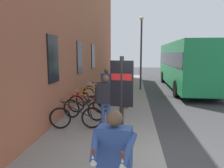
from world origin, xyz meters
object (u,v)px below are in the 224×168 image
at_px(bicycle_beside_lamp, 84,109).
at_px(tourist_with_hotdogs, 114,155).
at_px(bicycle_nearest_sign, 99,91).
at_px(bicycle_end_of_row, 93,99).
at_px(bicycle_leaning_wall, 98,95).
at_px(transit_info_sign, 122,90).
at_px(street_lamp, 141,47).
at_px(bicycle_far_end, 89,104).
at_px(pedestrian_by_facade, 126,86).
at_px(bicycle_mid_rack, 77,117).
at_px(city_bus, 186,63).
at_px(pedestrian_near_bus, 106,82).
at_px(pedestrian_crossing_street, 105,96).

height_order(bicycle_beside_lamp, tourist_with_hotdogs, tourist_with_hotdogs).
bearing_deg(bicycle_nearest_sign, bicycle_end_of_row, -179.69).
bearing_deg(bicycle_leaning_wall, transit_info_sign, -164.38).
xyz_separation_m(transit_info_sign, street_lamp, (9.70, -0.74, 1.34)).
bearing_deg(bicycle_nearest_sign, street_lamp, -36.62).
bearing_deg(bicycle_beside_lamp, bicycle_far_end, 0.75).
bearing_deg(pedestrian_by_facade, bicycle_nearest_sign, 36.65).
xyz_separation_m(bicycle_mid_rack, bicycle_nearest_sign, (4.91, 0.04, -0.00)).
xyz_separation_m(bicycle_mid_rack, bicycle_beside_lamp, (1.02, 0.00, -0.00)).
bearing_deg(city_bus, bicycle_beside_lamp, 146.60).
bearing_deg(bicycle_far_end, tourist_with_hotdogs, -164.24).
distance_m(bicycle_leaning_wall, tourist_with_hotdogs, 7.93).
distance_m(bicycle_mid_rack, city_bus, 11.16).
bearing_deg(tourist_with_hotdogs, bicycle_leaning_wall, 11.52).
bearing_deg(pedestrian_by_facade, bicycle_far_end, 121.23).
height_order(pedestrian_near_bus, pedestrian_crossing_street, pedestrian_crossing_street).
bearing_deg(pedestrian_near_bus, pedestrian_by_facade, -129.51).
bearing_deg(bicycle_nearest_sign, tourist_with_hotdogs, -169.32).
bearing_deg(street_lamp, city_bus, -66.16).
bearing_deg(bicycle_nearest_sign, bicycle_beside_lamp, -179.46).
xyz_separation_m(bicycle_beside_lamp, street_lamp, (7.06, -2.32, 2.55)).
distance_m(bicycle_leaning_wall, pedestrian_near_bus, 0.88).
xyz_separation_m(bicycle_mid_rack, tourist_with_hotdogs, (-3.82, -1.61, 0.65)).
height_order(bicycle_far_end, pedestrian_crossing_street, pedestrian_crossing_street).
xyz_separation_m(bicycle_beside_lamp, bicycle_far_end, (0.91, 0.01, 0.00)).
bearing_deg(bicycle_nearest_sign, bicycle_leaning_wall, -176.11).
xyz_separation_m(bicycle_nearest_sign, pedestrian_near_bus, (-1.26, -0.56, 0.68)).
bearing_deg(bicycle_beside_lamp, pedestrian_crossing_street, -135.44).
xyz_separation_m(bicycle_end_of_row, pedestrian_near_bus, (0.73, -0.55, 0.68)).
bearing_deg(pedestrian_crossing_street, pedestrian_near_bus, 6.98).
distance_m(bicycle_end_of_row, pedestrian_by_facade, 1.65).
height_order(bicycle_end_of_row, transit_info_sign, transit_info_sign).
distance_m(bicycle_leaning_wall, city_bus, 8.05).
relative_size(bicycle_far_end, city_bus, 0.17).
bearing_deg(pedestrian_crossing_street, bicycle_beside_lamp, 44.56).
xyz_separation_m(bicycle_end_of_row, city_bus, (6.61, -5.64, 1.41)).
relative_size(bicycle_leaning_wall, pedestrian_near_bus, 0.97).
relative_size(bicycle_mid_rack, street_lamp, 0.36).
relative_size(transit_info_sign, pedestrian_crossing_street, 1.34).
xyz_separation_m(bicycle_beside_lamp, pedestrian_by_facade, (1.83, -1.50, 0.62)).
xyz_separation_m(pedestrian_near_bus, pedestrian_crossing_street, (-3.61, -0.44, 0.03)).
xyz_separation_m(pedestrian_by_facade, street_lamp, (5.24, -0.82, 1.93)).
bearing_deg(bicycle_far_end, pedestrian_crossing_street, -152.67).
xyz_separation_m(transit_info_sign, pedestrian_by_facade, (4.46, 0.08, -0.59)).
xyz_separation_m(bicycle_end_of_row, transit_info_sign, (-4.55, -1.61, 1.21)).
relative_size(bicycle_mid_rack, bicycle_beside_lamp, 1.02).
relative_size(bicycle_beside_lamp, pedestrian_near_bus, 0.98).
relative_size(bicycle_far_end, street_lamp, 0.36).
distance_m(bicycle_end_of_row, city_bus, 8.81).
height_order(bicycle_beside_lamp, transit_info_sign, transit_info_sign).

